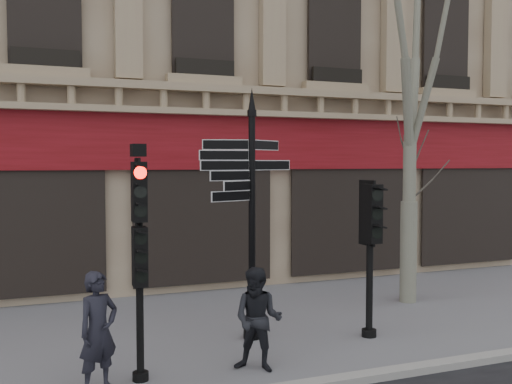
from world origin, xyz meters
TOP-DOWN VIEW (x-y plane):
  - ground at (0.00, 0.00)m, footprint 80.00×80.00m
  - kerb at (0.00, -1.40)m, footprint 80.00×0.25m
  - fingerpost at (-0.20, 1.04)m, footprint 2.10×2.10m
  - traffic_signal_main at (-2.38, -0.22)m, footprint 0.38×0.27m
  - traffic_signal_secondary at (1.80, 0.39)m, footprint 0.47×0.34m
  - plane_tree at (4.00, 2.29)m, footprint 3.27×3.27m
  - pedestrian_a at (-2.97, -0.39)m, footprint 0.72×0.64m
  - pedestrian_b at (-0.67, -0.46)m, footprint 0.96×0.92m

SIDE VIEW (x-z plane):
  - ground at x=0.00m, z-range 0.00..0.00m
  - kerb at x=0.00m, z-range 0.00..0.12m
  - pedestrian_b at x=-0.67m, z-range 0.00..1.56m
  - pedestrian_a at x=-2.97m, z-range 0.00..1.65m
  - traffic_signal_secondary at x=1.80m, z-range 0.54..3.28m
  - traffic_signal_main at x=-2.38m, z-range 0.45..3.83m
  - fingerpost at x=-0.20m, z-range 0.76..5.18m
  - plane_tree at x=4.00m, z-range 1.76..10.45m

